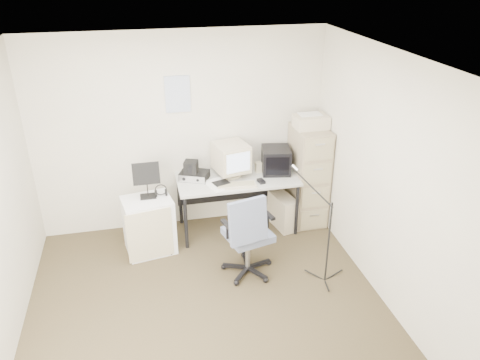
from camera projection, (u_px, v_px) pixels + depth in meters
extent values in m
cube|color=#443C28|center=(208.00, 309.00, 4.76)|extent=(3.60, 3.60, 0.01)
cube|color=white|center=(199.00, 61.00, 3.66)|extent=(3.60, 3.60, 0.01)
cube|color=beige|center=(181.00, 133.00, 5.79)|extent=(3.60, 0.02, 2.50)
cube|color=beige|center=(254.00, 350.00, 2.63)|extent=(3.60, 0.02, 2.50)
cube|color=beige|center=(386.00, 181.00, 4.57)|extent=(0.02, 3.60, 2.50)
cube|color=white|center=(178.00, 94.00, 5.55)|extent=(0.30, 0.02, 0.44)
cube|color=tan|center=(308.00, 176.00, 6.09)|extent=(0.40, 0.60, 1.30)
cube|color=beige|center=(311.00, 122.00, 5.79)|extent=(0.41, 0.28, 0.16)
cube|color=beige|center=(237.00, 204.00, 6.00)|extent=(1.50, 0.70, 0.73)
cube|color=beige|center=(231.00, 160.00, 5.81)|extent=(0.46, 0.48, 0.43)
cube|color=black|center=(276.00, 160.00, 5.94)|extent=(0.41, 0.43, 0.32)
cube|color=#BFB48F|center=(258.00, 167.00, 5.97)|extent=(0.08, 0.08, 0.13)
cube|color=beige|center=(236.00, 185.00, 5.63)|extent=(0.49, 0.20, 0.03)
cube|color=black|center=(261.00, 181.00, 5.72)|extent=(0.09, 0.13, 0.03)
cube|color=black|center=(194.00, 175.00, 5.79)|extent=(0.41, 0.36, 0.10)
cube|color=black|center=(191.00, 167.00, 5.71)|extent=(0.20, 0.19, 0.16)
cube|color=white|center=(218.00, 184.00, 5.65)|extent=(0.32, 0.38, 0.02)
cube|color=beige|center=(283.00, 211.00, 6.12)|extent=(0.30, 0.50, 0.44)
cube|color=slate|center=(248.00, 233.00, 5.09)|extent=(0.72, 0.72, 1.03)
cube|color=white|center=(149.00, 225.00, 5.56)|extent=(0.62, 0.53, 0.69)
cube|color=black|center=(147.00, 180.00, 5.37)|extent=(0.35, 0.27, 0.45)
torus|color=black|center=(161.00, 192.00, 5.48)|extent=(0.20, 0.20, 0.03)
cylinder|color=black|center=(330.00, 231.00, 4.90)|extent=(0.03, 0.03, 1.27)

